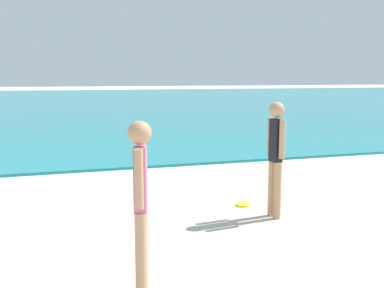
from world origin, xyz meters
TOP-DOWN VIEW (x-y plane):
  - water at (0.00, 41.07)m, footprint 160.00×60.00m
  - person_standing at (0.56, 7.07)m, footprint 0.22×0.38m
  - frisbee at (0.38, 7.75)m, footprint 0.23×0.23m
  - person_distant at (-1.72, 5.36)m, footprint 0.22×0.36m

SIDE VIEW (x-z plane):
  - frisbee at x=0.38m, z-range 0.00..0.03m
  - water at x=0.00m, z-range 0.00..0.06m
  - person_distant at x=-1.72m, z-range 0.11..1.73m
  - person_standing at x=0.56m, z-range 0.11..1.78m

